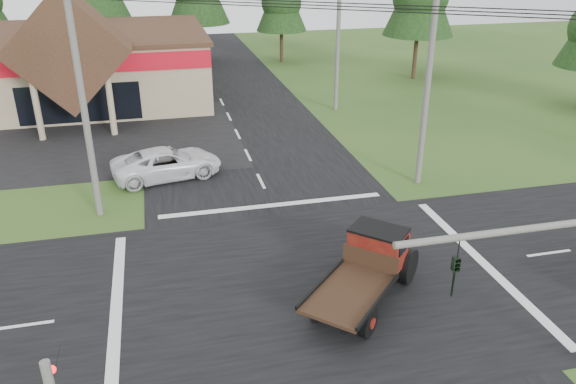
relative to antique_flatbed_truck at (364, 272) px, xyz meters
name	(u,v)px	position (x,y,z in m)	size (l,w,h in m)	color
ground	(312,286)	(-1.47, 1.27, -1.20)	(120.00, 120.00, 0.00)	#29491A
road_ns	(313,286)	(-1.47, 1.27, -1.19)	(12.00, 120.00, 0.02)	black
road_ew	(313,286)	(-1.47, 1.27, -1.18)	(120.00, 12.00, 0.02)	black
parking_apron	(10,146)	(-15.47, 20.27, -1.18)	(28.00, 14.00, 0.02)	black
cvs_building	(7,67)	(-17.18, 30.83, 1.58)	(30.40, 18.20, 9.19)	tan
utility_pole_nw	(83,101)	(-9.47, 9.27, 4.19)	(2.00, 0.30, 10.50)	#595651
utility_pole_ne	(429,70)	(6.53, 9.27, 4.69)	(2.00, 0.30, 11.50)	#595651
utility_pole_n	(338,31)	(6.53, 23.27, 4.54)	(2.00, 0.30, 11.20)	#595651
tree_row_e	(281,0)	(6.53, 41.27, 4.84)	(5.04, 5.04, 9.09)	#332316
antique_flatbed_truck	(364,272)	(0.00, 0.00, 0.00)	(2.19, 5.72, 2.39)	#510B0B
white_pickup	(167,163)	(-6.19, 13.06, -0.40)	(2.64, 5.73, 1.59)	white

